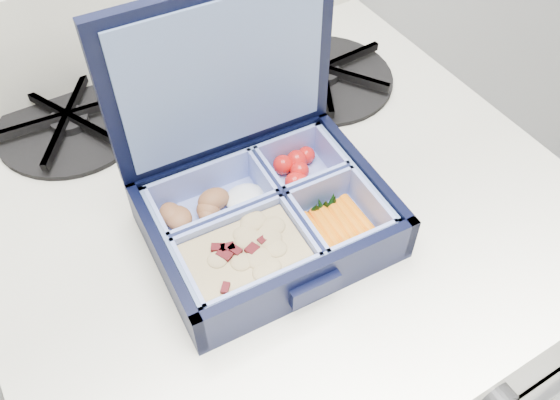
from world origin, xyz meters
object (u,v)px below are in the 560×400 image
stove (268,362)px  burner_grate (322,72)px  fork (277,123)px  bento_box (268,219)px

stove → burner_grate: (0.14, 0.10, 0.45)m
burner_grate → fork: burner_grate is taller
bento_box → fork: 0.16m
stove → burner_grate: bearing=35.5°
bento_box → fork: bento_box is taller
burner_grate → fork: size_ratio=0.87×
stove → fork: fork is taller
stove → fork: (0.06, 0.06, 0.44)m
bento_box → stove: bearing=68.8°
bento_box → burner_grate: size_ratio=1.25×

